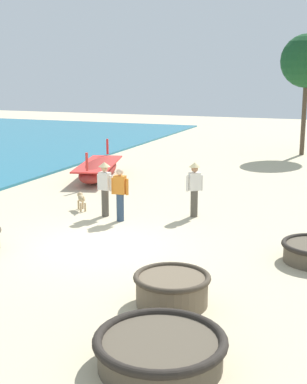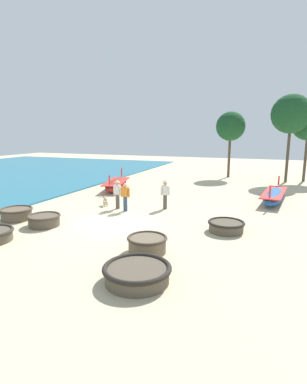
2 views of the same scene
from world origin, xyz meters
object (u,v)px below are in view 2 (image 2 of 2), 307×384
Objects in this scene: fisherman_standing_left at (165,192)px; long_boat_blue_hull at (116,184)px; coracle_tilted at (147,244)px; dog at (105,199)px; tree_right_mid at (231,127)px; tree_tall_back at (291,114)px; coracle_front_right at (137,273)px; coracle_upturned at (226,226)px; fisherman_by_coracle at (125,196)px; fisherman_with_hat at (117,192)px; long_boat_red_hull at (274,196)px; coracle_front_left at (16,213)px; coracle_center at (44,220)px.

long_boat_blue_hull is at bearing 141.73° from fisherman_standing_left.
coracle_tilted reaches higher than dog.
tree_tall_back reaches higher than tree_right_mid.
coracle_front_right is 0.43× the size of long_boat_blue_hull.
fisherman_by_coracle is (-5.68, 1.57, 0.58)m from coracle_upturned.
tree_tall_back is at bearing 74.09° from coracle_tilted.
long_boat_blue_hull is at bearing 118.78° from fisherman_with_hat.
long_boat_red_hull is at bearing -0.50° from long_boat_blue_hull.
fisherman_standing_left reaches higher than long_boat_red_hull.
coracle_tilted is 20.43m from tree_tall_back.
coracle_front_left is 0.94× the size of fisherman_standing_left.
coracle_front_left is 5.31m from fisherman_with_hat.
coracle_upturned is at bearing 15.36° from coracle_center.
coracle_tilted is at bearing -56.87° from long_boat_blue_hull.
coracle_center is at bearing -112.26° from fisherman_with_hat.
coracle_front_right is 0.32× the size of tree_right_mid.
tree_tall_back reaches higher than coracle_front_left.
coracle_tilted is 11.22m from long_boat_red_hull.
coracle_front_right is 8.59m from fisherman_standing_left.
coracle_upturned is 0.34× the size of long_boat_blue_hull.
coracle_front_left is 10.21m from coracle_upturned.
fisherman_with_hat is 0.27× the size of tree_right_mid.
long_boat_red_hull is (10.02, 9.16, 0.10)m from coracle_center.
coracle_upturned is at bearing -106.10° from long_boat_red_hull.
coracle_center is at bearing 168.22° from coracle_tilted.
fisherman_with_hat is (-6.33, 1.90, 0.70)m from coracle_upturned.
coracle_front_left is 0.25× the size of tree_right_mid.
long_boat_red_hull reaches higher than coracle_tilted.
tree_right_mid reaches higher than coracle_front_left.
fisherman_standing_left is 14.64m from tree_right_mid.
coracle_tilted is at bearing -11.78° from coracle_center.
long_boat_red_hull is at bearing 26.51° from dog.
fisherman_with_hat reaches higher than coracle_front_left.
coracle_front_left is 22.44m from tree_tall_back.
long_boat_red_hull is at bearing -96.86° from tree_tall_back.
tree_tall_back is at bearing 53.05° from coracle_front_left.
coracle_front_left is at bearing 170.00° from coracle_center.
long_boat_blue_hull is at bearing 97.11° from coracle_center.
coracle_front_left is at bearing -134.74° from fisherman_with_hat.
coracle_center reaches higher than coracle_upturned.
fisherman_by_coracle reaches higher than coracle_front_left.
fisherman_standing_left is at bearing 49.92° from coracle_center.
tree_right_mid is at bearing 72.61° from coracle_center.
coracle_front_right is 22.80m from tree_right_mid.
tree_right_mid reaches higher than long_boat_red_hull.
dog reaches higher than coracle_front_right.
tree_tall_back is at bearing 34.84° from long_boat_blue_hull.
long_boat_blue_hull is 6.87m from fisherman_standing_left.
fisherman_standing_left is (6.25, 4.66, 0.65)m from coracle_front_left.
coracle_tilted is 2.63× the size of dog.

